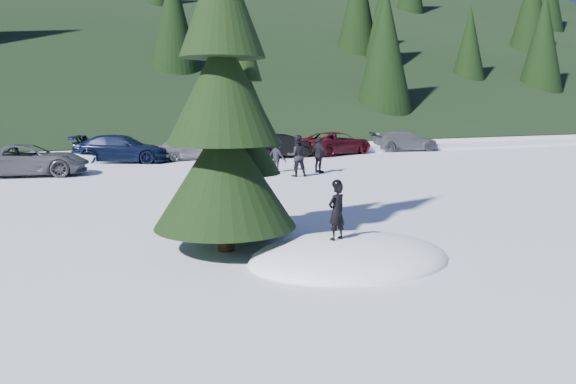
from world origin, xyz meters
name	(u,v)px	position (x,y,z in m)	size (l,w,h in m)	color
ground	(350,260)	(0.00, 0.00, 0.00)	(200.00, 200.00, 0.00)	white
snow_mound	(350,260)	(0.00, 0.00, 0.00)	(4.48, 3.52, 0.96)	white
forest_hillside	(95,14)	(0.00, 54.00, 12.50)	(200.00, 60.00, 25.00)	black
spruce_tall	(223,103)	(-2.20, 1.80, 3.32)	(3.20, 3.20, 8.60)	#301F10
spruce_short	(246,152)	(-1.20, 3.20, 2.10)	(2.20, 2.20, 5.37)	#301F10
child_skier	(337,211)	(-0.33, 0.00, 1.08)	(0.44, 0.29, 1.20)	black
adult_0	(297,156)	(4.63, 12.88, 0.94)	(0.91, 0.71, 1.88)	black
adult_1	(319,155)	(6.13, 13.63, 0.86)	(1.01, 0.42, 1.73)	black
adult_2	(277,155)	(4.44, 14.76, 0.80)	(1.03, 0.59, 1.60)	black
car_2	(29,160)	(-6.52, 18.01, 0.72)	(2.40, 5.21, 1.45)	#54565D
car_3	(122,149)	(-1.86, 22.31, 0.77)	(2.15, 5.29, 1.54)	black
car_4	(188,148)	(1.88, 22.20, 0.67)	(1.59, 3.95, 1.34)	gray
car_5	(281,146)	(7.43, 21.28, 0.73)	(1.54, 4.41, 1.45)	black
car_6	(336,143)	(11.47, 21.82, 0.73)	(2.41, 5.22, 1.45)	#3F0B12
car_7	(404,141)	(17.08, 22.26, 0.69)	(1.94, 4.77, 1.38)	#565B5F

